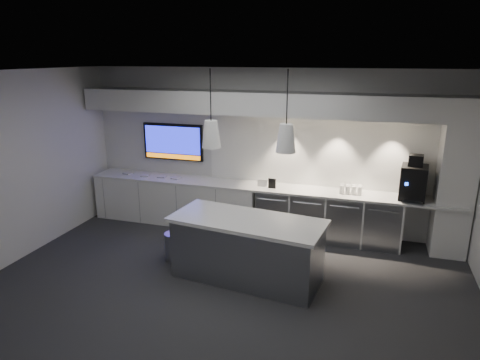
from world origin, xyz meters
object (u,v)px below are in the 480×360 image
(island, at_px, (247,249))
(bin, at_px, (175,246))
(wall_tv, at_px, (173,142))
(coffee_machine, at_px, (414,181))

(island, distance_m, bin, 1.35)
(bin, bearing_deg, wall_tv, 114.75)
(wall_tv, distance_m, island, 3.16)
(coffee_machine, bearing_deg, wall_tv, -176.84)
(island, bearing_deg, wall_tv, 143.33)
(bin, bearing_deg, coffee_machine, 23.19)
(bin, relative_size, coffee_machine, 0.60)
(wall_tv, bearing_deg, coffee_machine, -3.16)
(island, xyz_separation_m, bin, (-1.30, 0.25, -0.25))
(island, height_order, bin, island)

